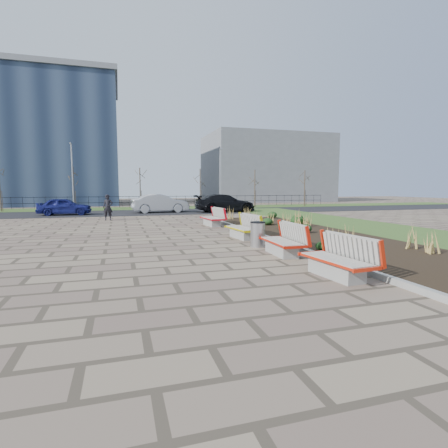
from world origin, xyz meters
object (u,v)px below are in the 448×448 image
object	(u,v)px
bench_d	(212,217)
lamp_east	(220,179)
bench_a	(336,257)
car_silver	(160,203)
bench_b	(282,240)
bench_c	(242,227)
car_blue	(65,206)
car_black	(225,203)
pedestrian	(108,207)
litter_bin	(258,235)
lamp_west	(73,178)

from	to	relation	value
bench_d	lamp_east	distance (m)	16.58
bench_a	car_silver	xyz separation A→B (m)	(-1.63, 23.00, 0.30)
bench_b	lamp_east	xyz separation A→B (m)	(5.00, 24.47, 2.54)
bench_c	car_blue	size ratio (longest dim) A/B	0.53
bench_b	car_black	size ratio (longest dim) A/B	0.40
bench_c	car_blue	world-z (taller)	car_blue
lamp_east	pedestrian	bearing A→B (deg)	-135.75
bench_d	car_blue	world-z (taller)	car_blue
bench_c	lamp_east	xyz separation A→B (m)	(5.00, 20.69, 2.54)
bench_b	car_blue	distance (m)	21.36
bench_c	lamp_east	world-z (taller)	lamp_east
bench_d	pedestrian	size ratio (longest dim) A/B	1.23
car_blue	lamp_east	size ratio (longest dim) A/B	0.65
bench_a	pedestrian	world-z (taller)	pedestrian
lamp_east	bench_a	bearing A→B (deg)	-100.33
bench_b	pedestrian	size ratio (longest dim) A/B	1.23
litter_bin	lamp_west	size ratio (longest dim) A/B	0.15
bench_c	litter_bin	world-z (taller)	bench_c
car_blue	car_silver	size ratio (longest dim) A/B	0.83
car_silver	bench_c	bearing A→B (deg)	-179.60
car_blue	lamp_east	bearing A→B (deg)	-67.60
car_black	lamp_west	distance (m)	14.15
litter_bin	car_blue	xyz separation A→B (m)	(-8.89, 17.73, 0.23)
bench_d	pedestrian	distance (m)	7.71
car_silver	lamp_east	xyz separation A→B (m)	(6.63, 4.44, 2.24)
bench_a	car_silver	distance (m)	23.06
pedestrian	bench_d	bearing A→B (deg)	-38.41
bench_d	car_silver	world-z (taller)	car_silver
car_black	lamp_east	xyz separation A→B (m)	(1.13, 5.42, 2.25)
car_black	lamp_east	distance (m)	5.98
bench_c	litter_bin	distance (m)	2.19
bench_d	lamp_east	bearing A→B (deg)	67.65
bench_d	lamp_east	size ratio (longest dim) A/B	0.35
bench_b	lamp_west	size ratio (longest dim) A/B	0.35
bench_c	lamp_west	xyz separation A→B (m)	(-9.00, 20.69, 2.54)
bench_d	lamp_east	xyz separation A→B (m)	(5.00, 15.61, 2.54)
car_silver	litter_bin	bearing A→B (deg)	179.18
bench_d	lamp_west	xyz separation A→B (m)	(-9.00, 15.61, 2.54)
bench_b	car_black	xyz separation A→B (m)	(3.87, 19.05, 0.29)
bench_c	bench_b	bearing A→B (deg)	-94.89
lamp_west	car_blue	bearing A→B (deg)	-90.75
lamp_east	litter_bin	bearing A→B (deg)	-102.75
litter_bin	car_black	world-z (taller)	car_black
car_silver	lamp_west	xyz separation A→B (m)	(-7.37, 4.44, 2.24)
car_blue	car_silver	bearing A→B (deg)	-82.30
car_silver	car_black	world-z (taller)	car_silver
bench_d	car_black	bearing A→B (deg)	64.60
bench_c	litter_bin	size ratio (longest dim) A/B	2.31
car_black	bench_b	bearing A→B (deg)	168.41
car_silver	lamp_west	distance (m)	8.89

